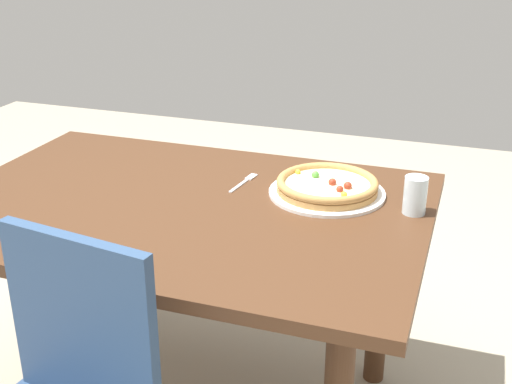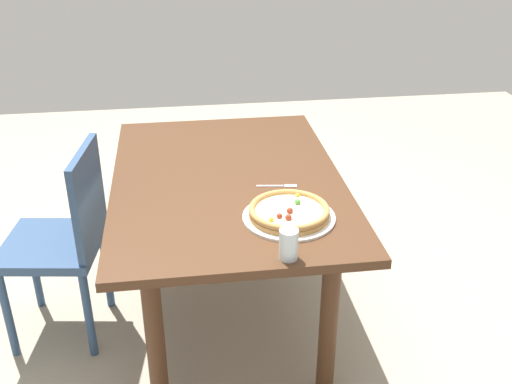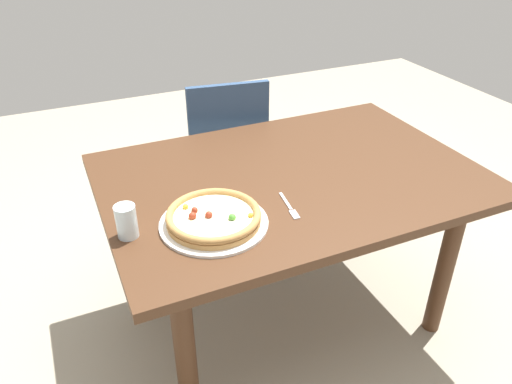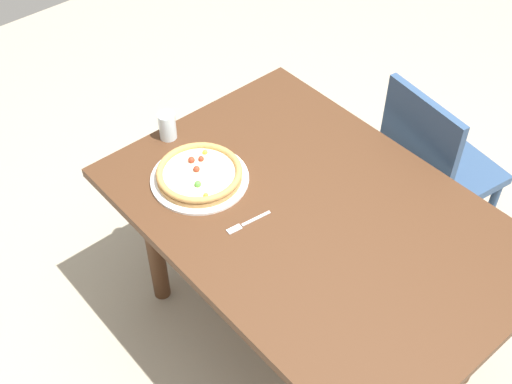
{
  "view_description": "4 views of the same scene",
  "coord_description": "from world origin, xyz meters",
  "px_view_note": "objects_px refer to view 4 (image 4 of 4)",
  "views": [
    {
      "loc": [
        0.77,
        -1.59,
        1.49
      ],
      "look_at": [
        0.19,
        0.1,
        0.74
      ],
      "focal_mm": 46.65,
      "sensor_mm": 36.0,
      "label": 1
    },
    {
      "loc": [
        2.28,
        -0.19,
        1.83
      ],
      "look_at": [
        0.19,
        0.1,
        0.74
      ],
      "focal_mm": 42.34,
      "sensor_mm": 36.0,
      "label": 2
    },
    {
      "loc": [
        0.78,
        1.42,
        1.62
      ],
      "look_at": [
        0.19,
        0.1,
        0.74
      ],
      "focal_mm": 34.79,
      "sensor_mm": 36.0,
      "label": 3
    },
    {
      "loc": [
        -1.0,
        1.13,
        2.34
      ],
      "look_at": [
        0.19,
        0.1,
        0.74
      ],
      "focal_mm": 46.54,
      "sensor_mm": 36.0,
      "label": 4
    }
  ],
  "objects_px": {
    "dining_table": "(313,232)",
    "drinking_glass": "(167,126)",
    "plate": "(200,179)",
    "pizza": "(199,173)",
    "fork": "(245,224)",
    "chair_near": "(432,168)"
  },
  "relations": [
    {
      "from": "dining_table",
      "to": "plate",
      "type": "height_order",
      "value": "plate"
    },
    {
      "from": "chair_near",
      "to": "fork",
      "type": "bearing_deg",
      "value": -88.52
    },
    {
      "from": "pizza",
      "to": "plate",
      "type": "bearing_deg",
      "value": 158.69
    },
    {
      "from": "pizza",
      "to": "fork",
      "type": "xyz_separation_m",
      "value": [
        -0.26,
        0.01,
        -0.03
      ]
    },
    {
      "from": "dining_table",
      "to": "drinking_glass",
      "type": "height_order",
      "value": "drinking_glass"
    },
    {
      "from": "dining_table",
      "to": "drinking_glass",
      "type": "distance_m",
      "value": 0.67
    },
    {
      "from": "plate",
      "to": "drinking_glass",
      "type": "xyz_separation_m",
      "value": [
        0.26,
        -0.05,
        0.05
      ]
    },
    {
      "from": "pizza",
      "to": "chair_near",
      "type": "bearing_deg",
      "value": -112.57
    },
    {
      "from": "plate",
      "to": "pizza",
      "type": "height_order",
      "value": "pizza"
    },
    {
      "from": "fork",
      "to": "dining_table",
      "type": "bearing_deg",
      "value": 158.42
    },
    {
      "from": "dining_table",
      "to": "fork",
      "type": "relative_size",
      "value": 8.4
    },
    {
      "from": "chair_near",
      "to": "pizza",
      "type": "xyz_separation_m",
      "value": [
        0.37,
        0.89,
        0.26
      ]
    },
    {
      "from": "pizza",
      "to": "drinking_glass",
      "type": "bearing_deg",
      "value": -11.12
    },
    {
      "from": "pizza",
      "to": "dining_table",
      "type": "bearing_deg",
      "value": -152.95
    },
    {
      "from": "plate",
      "to": "fork",
      "type": "relative_size",
      "value": 2.08
    },
    {
      "from": "plate",
      "to": "pizza",
      "type": "distance_m",
      "value": 0.03
    },
    {
      "from": "dining_table",
      "to": "fork",
      "type": "distance_m",
      "value": 0.26
    },
    {
      "from": "dining_table",
      "to": "pizza",
      "type": "relative_size",
      "value": 4.64
    },
    {
      "from": "plate",
      "to": "pizza",
      "type": "relative_size",
      "value": 1.15
    },
    {
      "from": "drinking_glass",
      "to": "dining_table",
      "type": "bearing_deg",
      "value": -167.41
    },
    {
      "from": "plate",
      "to": "drinking_glass",
      "type": "height_order",
      "value": "drinking_glass"
    },
    {
      "from": "plate",
      "to": "chair_near",
      "type": "bearing_deg",
      "value": -112.55
    }
  ]
}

